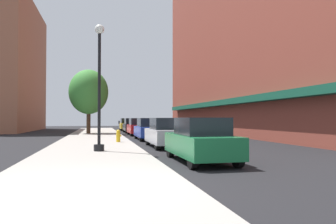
{
  "coord_description": "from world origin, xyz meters",
  "views": [
    {
      "loc": [
        0.28,
        -7.18,
        1.63
      ],
      "look_at": [
        5.71,
        17.21,
        2.15
      ],
      "focal_mm": 33.4,
      "sensor_mm": 36.0,
      "label": 1
    }
  ],
  "objects": [
    {
      "name": "ground_plane",
      "position": [
        4.0,
        18.0,
        0.0
      ],
      "size": [
        90.0,
        90.0,
        0.0
      ],
      "primitive_type": "plane",
      "color": "black"
    },
    {
      "name": "lamppost",
      "position": [
        0.3,
        7.66,
        3.2
      ],
      "size": [
        0.48,
        0.48,
        5.9
      ],
      "color": "black",
      "rests_on": "sidewalk_slab"
    },
    {
      "name": "building_far_background",
      "position": [
        -11.01,
        37.0,
        8.34
      ],
      "size": [
        6.8,
        18.0,
        16.71
      ],
      "color": "#9E6047",
      "rests_on": "ground"
    },
    {
      "name": "car_green",
      "position": [
        4.0,
        3.96,
        0.81
      ],
      "size": [
        1.8,
        4.3,
        1.66
      ],
      "rotation": [
        0.0,
        0.0,
        0.01
      ],
      "color": "black",
      "rests_on": "ground"
    },
    {
      "name": "building_right_brick",
      "position": [
        14.99,
        22.0,
        12.23
      ],
      "size": [
        6.8,
        40.0,
        24.5
      ],
      "color": "brown",
      "rests_on": "ground"
    },
    {
      "name": "car_yellow",
      "position": [
        4.0,
        35.23,
        0.81
      ],
      "size": [
        1.8,
        4.3,
        1.66
      ],
      "rotation": [
        0.0,
        0.0,
        -0.01
      ],
      "color": "black",
      "rests_on": "ground"
    },
    {
      "name": "car_black",
      "position": [
        4.0,
        28.5,
        0.81
      ],
      "size": [
        1.8,
        4.3,
        1.66
      ],
      "rotation": [
        0.0,
        0.0,
        0.01
      ],
      "color": "black",
      "rests_on": "ground"
    },
    {
      "name": "parking_meter_near",
      "position": [
        2.05,
        20.67,
        0.95
      ],
      "size": [
        0.14,
        0.09,
        1.31
      ],
      "color": "slate",
      "rests_on": "sidewalk_slab"
    },
    {
      "name": "sidewalk_slab",
      "position": [
        0.0,
        19.0,
        0.06
      ],
      "size": [
        4.8,
        50.0,
        0.12
      ],
      "primitive_type": "cube",
      "color": "gray",
      "rests_on": "ground"
    },
    {
      "name": "car_red",
      "position": [
        4.0,
        22.86,
        0.81
      ],
      "size": [
        1.8,
        4.3,
        1.66
      ],
      "rotation": [
        0.0,
        0.0,
        -0.03
      ],
      "color": "black",
      "rests_on": "ground"
    },
    {
      "name": "tree_near",
      "position": [
        -0.72,
        25.57,
        4.32
      ],
      "size": [
        3.95,
        3.95,
        6.49
      ],
      "color": "#422D1E",
      "rests_on": "sidewalk_slab"
    },
    {
      "name": "car_silver",
      "position": [
        4.0,
        10.08,
        0.81
      ],
      "size": [
        1.8,
        4.3,
        1.66
      ],
      "rotation": [
        0.0,
        0.0,
        -0.04
      ],
      "color": "black",
      "rests_on": "ground"
    },
    {
      "name": "car_blue",
      "position": [
        4.0,
        16.25,
        0.81
      ],
      "size": [
        1.8,
        4.3,
        1.66
      ],
      "rotation": [
        0.0,
        0.0,
        0.02
      ],
      "color": "black",
      "rests_on": "ground"
    },
    {
      "name": "fire_hydrant",
      "position": [
        1.52,
        13.09,
        0.52
      ],
      "size": [
        0.33,
        0.26,
        0.79
      ],
      "color": "gold",
      "rests_on": "sidewalk_slab"
    }
  ]
}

